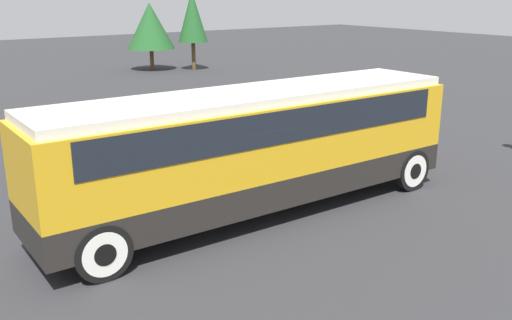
# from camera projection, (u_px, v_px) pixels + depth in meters

# --- Properties ---
(ground_plane) EXTENTS (120.00, 120.00, 0.00)m
(ground_plane) POSITION_uv_depth(u_px,v_px,m) (256.00, 213.00, 14.77)
(ground_plane) COLOR #2D2D30
(tour_bus) EXTENTS (11.33, 2.55, 3.20)m
(tour_bus) POSITION_uv_depth(u_px,v_px,m) (259.00, 140.00, 14.26)
(tour_bus) COLOR black
(tour_bus) RESTS_ON ground_plane
(parked_car_near) EXTENTS (4.25, 1.85, 1.36)m
(parked_car_near) POSITION_uv_depth(u_px,v_px,m) (95.00, 145.00, 18.62)
(parked_car_near) COLOR #2D5638
(parked_car_near) RESTS_ON ground_plane
(parked_car_mid) EXTENTS (4.52, 1.85, 1.27)m
(parked_car_mid) POSITION_uv_depth(u_px,v_px,m) (267.00, 112.00, 23.94)
(parked_car_mid) COLOR #BCBCC1
(parked_car_mid) RESTS_ON ground_plane
(tree_left) EXTENTS (3.36, 3.36, 4.71)m
(tree_left) POSITION_uv_depth(u_px,v_px,m) (150.00, 26.00, 40.23)
(tree_left) COLOR brown
(tree_left) RESTS_ON ground_plane
(tree_center) EXTENTS (2.09, 2.09, 5.53)m
(tree_center) POSITION_uv_depth(u_px,v_px,m) (192.00, 17.00, 40.01)
(tree_center) COLOR brown
(tree_center) RESTS_ON ground_plane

